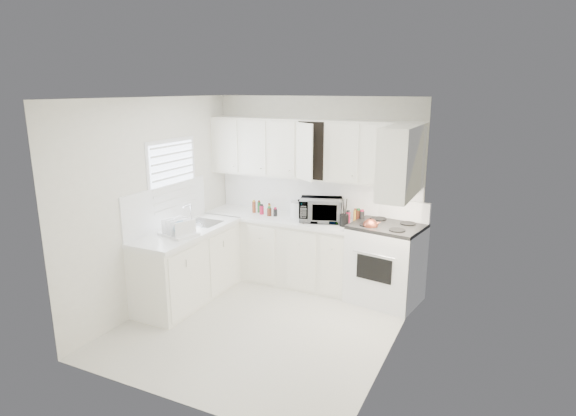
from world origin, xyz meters
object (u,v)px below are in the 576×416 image
Objects in this scene: tea_kettle at (370,225)px; dish_rack at (178,226)px; rice_cooker at (299,208)px; utensil_crock at (345,212)px; microwave at (321,207)px; stove at (386,253)px.

tea_kettle is 2.37m from dish_rack.
utensil_crock reaches higher than rice_cooker.
microwave is 1.47× the size of utensil_crock.
stove is at bearing 3.67° from utensil_crock.
utensil_crock is at bearing -33.63° from microwave.
stove is 2.64m from dish_rack.
dish_rack is (-2.26, -1.29, 0.41)m from stove.
tea_kettle is 1.17m from rice_cooker.
stove reaches higher than rice_cooker.
stove is 3.02× the size of dish_rack.
stove is 0.46m from tea_kettle.
tea_kettle is 0.61× the size of utensil_crock.
rice_cooker is 0.77m from utensil_crock.
rice_cooker reaches higher than tea_kettle.
microwave and utensil_crock have the same top height.
microwave is 1.29× the size of dish_rack.
utensil_crock is at bearing -18.77° from rice_cooker.
tea_kettle is at bearing -34.76° from microwave.
dish_rack is at bearing -140.96° from stove.
utensil_crock is (-0.38, 0.12, 0.09)m from tea_kettle.
dish_rack is at bearing -152.33° from microwave.
stove is 2.35× the size of microwave.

